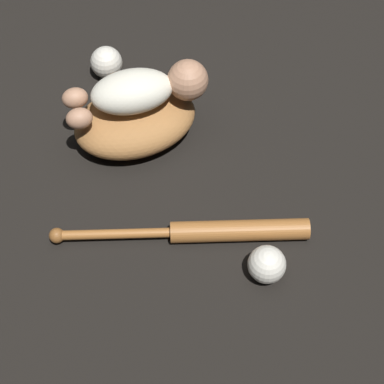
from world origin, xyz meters
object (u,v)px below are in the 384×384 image
at_px(baseball_glove, 133,116).
at_px(baseball_spare, 106,62).
at_px(baseball_bat, 214,231).
at_px(baby_figure, 143,90).
at_px(baseball, 267,264).

xyz_separation_m(baseball_glove, baseball_spare, (-0.01, 0.20, -0.01)).
relative_size(baseball_bat, baseball_spare, 6.60).
height_order(baseball_glove, baby_figure, baby_figure).
relative_size(baseball_glove, baseball_spare, 3.72).
height_order(baby_figure, baseball_spare, baby_figure).
bearing_deg(baby_figure, baseball_bat, -79.74).
relative_size(baseball, baseball_spare, 0.97).
height_order(baseball_bat, baseball_spare, baseball_spare).
xyz_separation_m(baby_figure, baseball, (0.13, -0.43, -0.11)).
bearing_deg(baby_figure, baseball_spare, 100.10).
xyz_separation_m(baseball_bat, baseball, (0.07, -0.11, 0.02)).
xyz_separation_m(baseball_bat, baseball_spare, (-0.10, 0.54, 0.02)).
distance_m(baseball_glove, baseball_spare, 0.20).
distance_m(baby_figure, baseball_spare, 0.25).
height_order(baseball, baseball_spare, baseball_spare).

